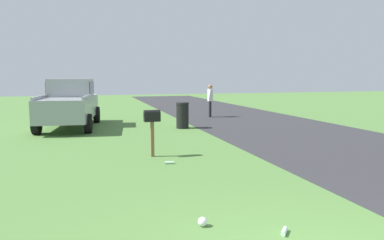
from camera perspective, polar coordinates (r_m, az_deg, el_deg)
The scene contains 8 objects.
road_asphalt at distance 11.73m, azimuth 24.81°, elevation -4.33°, with size 60.00×6.54×0.01m, color #2D2D30.
mailbox at distance 9.60m, azimuth -6.52°, elevation 0.04°, with size 0.23×0.45×1.30m.
pickup_truck at distance 16.04m, azimuth -19.27°, elevation 2.80°, with size 5.11×2.62×2.09m.
trash_bin at distance 14.88m, azimuth -1.56°, elevation 0.78°, with size 0.56×0.56×1.11m.
pedestrian at distance 18.98m, azimuth 2.98°, elevation 3.57°, with size 0.46×0.34×1.76m.
litter_bottle_far_scatter at distance 5.31m, azimuth 14.81°, elevation -17.15°, with size 0.07×0.07×0.22m, color #B2D8BF.
litter_bag_midfield_a at distance 5.37m, azimuth 1.73°, elevation -16.25°, with size 0.14×0.14×0.14m, color silver.
litter_bottle_midfield_b at distance 8.92m, azimuth -3.73°, elevation -6.94°, with size 0.07×0.07×0.22m, color #B2D8BF.
Camera 1 is at (-2.63, 2.25, 2.20)m, focal length 32.71 mm.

